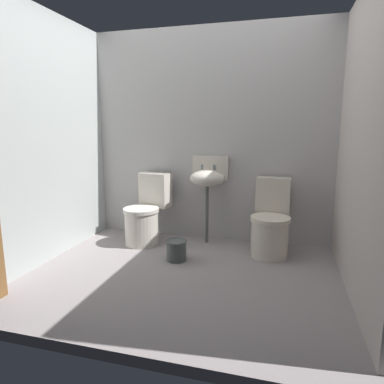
{
  "coord_description": "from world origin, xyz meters",
  "views": [
    {
      "loc": [
        0.84,
        -2.83,
        1.32
      ],
      "look_at": [
        0.0,
        0.25,
        0.7
      ],
      "focal_mm": 31.69,
      "sensor_mm": 36.0,
      "label": 1
    }
  ],
  "objects_px": {
    "sink": "(208,178)",
    "bucket": "(176,250)",
    "toilet_left": "(146,215)",
    "toilet_right": "(271,224)"
  },
  "relations": [
    {
      "from": "sink",
      "to": "toilet_left",
      "type": "bearing_deg",
      "value": -164.72
    },
    {
      "from": "toilet_left",
      "to": "bucket",
      "type": "height_order",
      "value": "toilet_left"
    },
    {
      "from": "toilet_left",
      "to": "sink",
      "type": "relative_size",
      "value": 0.79
    },
    {
      "from": "sink",
      "to": "bucket",
      "type": "xyz_separation_m",
      "value": [
        -0.18,
        -0.63,
        -0.65
      ]
    },
    {
      "from": "bucket",
      "to": "sink",
      "type": "bearing_deg",
      "value": 74.46
    },
    {
      "from": "toilet_left",
      "to": "toilet_right",
      "type": "height_order",
      "value": "same"
    },
    {
      "from": "toilet_left",
      "to": "sink",
      "type": "xyz_separation_m",
      "value": [
        0.69,
        0.19,
        0.43
      ]
    },
    {
      "from": "sink",
      "to": "bucket",
      "type": "height_order",
      "value": "sink"
    },
    {
      "from": "bucket",
      "to": "toilet_right",
      "type": "bearing_deg",
      "value": 26.3
    },
    {
      "from": "toilet_right",
      "to": "sink",
      "type": "distance_m",
      "value": 0.86
    }
  ]
}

